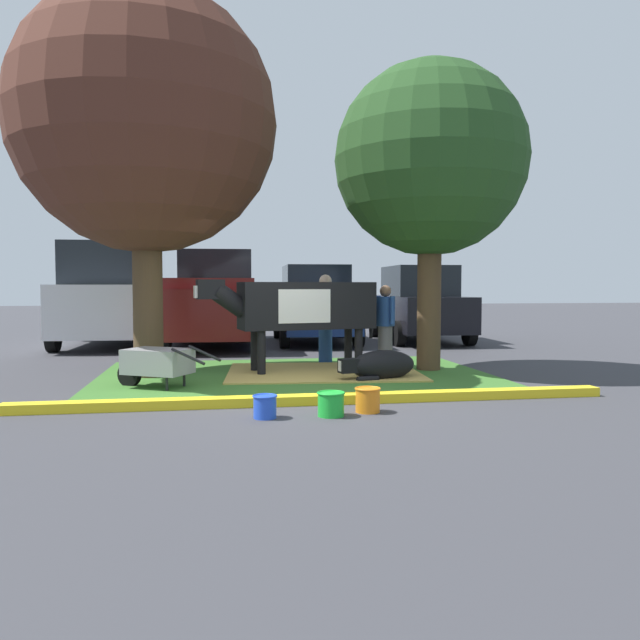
{
  "coord_description": "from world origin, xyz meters",
  "views": [
    {
      "loc": [
        -1.05,
        -8.42,
        1.5
      ],
      "look_at": [
        0.74,
        2.19,
        0.9
      ],
      "focal_mm": 34.74,
      "sensor_mm": 36.0,
      "label": 1
    }
  ],
  "objects_px": {
    "wheelbarrow": "(156,362)",
    "suv_dark_grey": "(110,295)",
    "bucket_orange": "(368,399)",
    "bucket_green": "(331,403)",
    "person_visitor_near": "(325,316)",
    "sedan_silver": "(315,305)",
    "shade_tree_right": "(430,161)",
    "pickup_truck_maroon": "(215,301)",
    "person_handler": "(385,324)",
    "shade_tree_left": "(145,122)",
    "bucket_blue": "(265,406)",
    "sedan_red": "(419,305)",
    "calf_lying": "(381,365)",
    "cow_holstein": "(301,306)"
  },
  "relations": [
    {
      "from": "wheelbarrow",
      "to": "suv_dark_grey",
      "type": "bearing_deg",
      "value": 104.17
    },
    {
      "from": "bucket_orange",
      "to": "bucket_green",
      "type": "bearing_deg",
      "value": -162.43
    },
    {
      "from": "person_visitor_near",
      "to": "sedan_silver",
      "type": "relative_size",
      "value": 0.38
    },
    {
      "from": "bucket_green",
      "to": "shade_tree_right",
      "type": "bearing_deg",
      "value": 55.37
    },
    {
      "from": "person_visitor_near",
      "to": "pickup_truck_maroon",
      "type": "bearing_deg",
      "value": 116.35
    },
    {
      "from": "person_handler",
      "to": "suv_dark_grey",
      "type": "height_order",
      "value": "suv_dark_grey"
    },
    {
      "from": "shade_tree_left",
      "to": "sedan_silver",
      "type": "xyz_separation_m",
      "value": [
        3.66,
        5.69,
        -3.13
      ]
    },
    {
      "from": "wheelbarrow",
      "to": "person_handler",
      "type": "bearing_deg",
      "value": 22.44
    },
    {
      "from": "wheelbarrow",
      "to": "bucket_blue",
      "type": "relative_size",
      "value": 5.37
    },
    {
      "from": "sedan_red",
      "to": "sedan_silver",
      "type": "bearing_deg",
      "value": 178.96
    },
    {
      "from": "shade_tree_right",
      "to": "pickup_truck_maroon",
      "type": "height_order",
      "value": "shade_tree_right"
    },
    {
      "from": "person_visitor_near",
      "to": "pickup_truck_maroon",
      "type": "xyz_separation_m",
      "value": [
        -2.09,
        4.22,
        0.19
      ]
    },
    {
      "from": "wheelbarrow",
      "to": "pickup_truck_maroon",
      "type": "bearing_deg",
      "value": 82.78
    },
    {
      "from": "calf_lying",
      "to": "pickup_truck_maroon",
      "type": "xyz_separation_m",
      "value": [
        -2.59,
        6.41,
        0.88
      ]
    },
    {
      "from": "calf_lying",
      "to": "bucket_blue",
      "type": "xyz_separation_m",
      "value": [
        -2.03,
        -2.5,
        -0.1
      ]
    },
    {
      "from": "person_handler",
      "to": "person_visitor_near",
      "type": "bearing_deg",
      "value": 140.28
    },
    {
      "from": "person_handler",
      "to": "bucket_orange",
      "type": "relative_size",
      "value": 4.81
    },
    {
      "from": "person_handler",
      "to": "sedan_red",
      "type": "bearing_deg",
      "value": 65.39
    },
    {
      "from": "cow_holstein",
      "to": "person_visitor_near",
      "type": "relative_size",
      "value": 1.82
    },
    {
      "from": "shade_tree_left",
      "to": "pickup_truck_maroon",
      "type": "height_order",
      "value": "shade_tree_left"
    },
    {
      "from": "suv_dark_grey",
      "to": "cow_holstein",
      "type": "bearing_deg",
      "value": -54.32
    },
    {
      "from": "calf_lying",
      "to": "shade_tree_left",
      "type": "bearing_deg",
      "value": 165.38
    },
    {
      "from": "person_visitor_near",
      "to": "shade_tree_left",
      "type": "bearing_deg",
      "value": -158.6
    },
    {
      "from": "person_handler",
      "to": "sedan_silver",
      "type": "bearing_deg",
      "value": 94.91
    },
    {
      "from": "wheelbarrow",
      "to": "bucket_green",
      "type": "distance_m",
      "value": 3.16
    },
    {
      "from": "sedan_red",
      "to": "bucket_green",
      "type": "bearing_deg",
      "value": -114.31
    },
    {
      "from": "calf_lying",
      "to": "bucket_orange",
      "type": "distance_m",
      "value": 2.5
    },
    {
      "from": "bucket_green",
      "to": "sedan_red",
      "type": "distance_m",
      "value": 10.02
    },
    {
      "from": "pickup_truck_maroon",
      "to": "wheelbarrow",
      "type": "bearing_deg",
      "value": -97.22
    },
    {
      "from": "shade_tree_left",
      "to": "calf_lying",
      "type": "xyz_separation_m",
      "value": [
        3.66,
        -0.95,
        -3.88
      ]
    },
    {
      "from": "bucket_blue",
      "to": "sedan_silver",
      "type": "relative_size",
      "value": 0.06
    },
    {
      "from": "shade_tree_left",
      "to": "calf_lying",
      "type": "height_order",
      "value": "shade_tree_left"
    },
    {
      "from": "shade_tree_left",
      "to": "shade_tree_right",
      "type": "distance_m",
      "value": 4.81
    },
    {
      "from": "bucket_orange",
      "to": "pickup_truck_maroon",
      "type": "height_order",
      "value": "pickup_truck_maroon"
    },
    {
      "from": "calf_lying",
      "to": "bucket_green",
      "type": "relative_size",
      "value": 4.07
    },
    {
      "from": "shade_tree_left",
      "to": "person_visitor_near",
      "type": "height_order",
      "value": "shade_tree_left"
    },
    {
      "from": "wheelbarrow",
      "to": "bucket_orange",
      "type": "xyz_separation_m",
      "value": [
        2.63,
        -2.15,
        -0.23
      ]
    },
    {
      "from": "shade_tree_right",
      "to": "person_visitor_near",
      "type": "relative_size",
      "value": 3.14
    },
    {
      "from": "person_visitor_near",
      "to": "cow_holstein",
      "type": "bearing_deg",
      "value": -119.04
    },
    {
      "from": "calf_lying",
      "to": "suv_dark_grey",
      "type": "bearing_deg",
      "value": 127.75
    },
    {
      "from": "wheelbarrow",
      "to": "shade_tree_left",
      "type": "bearing_deg",
      "value": 101.1
    },
    {
      "from": "cow_holstein",
      "to": "wheelbarrow",
      "type": "height_order",
      "value": "cow_holstein"
    },
    {
      "from": "shade_tree_left",
      "to": "sedan_silver",
      "type": "distance_m",
      "value": 7.45
    },
    {
      "from": "cow_holstein",
      "to": "bucket_blue",
      "type": "height_order",
      "value": "cow_holstein"
    },
    {
      "from": "bucket_green",
      "to": "bucket_blue",
      "type": "bearing_deg",
      "value": 178.61
    },
    {
      "from": "suv_dark_grey",
      "to": "sedan_silver",
      "type": "height_order",
      "value": "suv_dark_grey"
    },
    {
      "from": "bucket_blue",
      "to": "bucket_orange",
      "type": "xyz_separation_m",
      "value": [
        1.23,
        0.13,
        0.01
      ]
    },
    {
      "from": "person_visitor_near",
      "to": "wheelbarrow",
      "type": "xyz_separation_m",
      "value": [
        -2.93,
        -2.4,
        -0.54
      ]
    },
    {
      "from": "shade_tree_right",
      "to": "wheelbarrow",
      "type": "height_order",
      "value": "shade_tree_right"
    },
    {
      "from": "cow_holstein",
      "to": "pickup_truck_maroon",
      "type": "bearing_deg",
      "value": 105.25
    }
  ]
}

